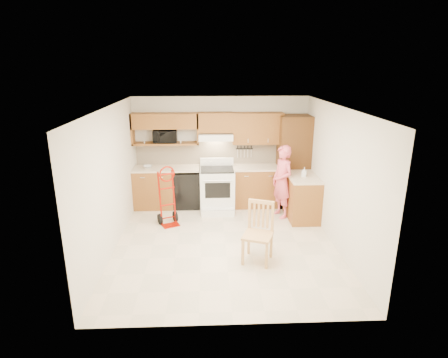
{
  "coord_description": "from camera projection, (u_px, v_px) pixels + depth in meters",
  "views": [
    {
      "loc": [
        -0.29,
        -6.23,
        3.2
      ],
      "look_at": [
        0.0,
        0.5,
        1.1
      ],
      "focal_mm": 29.79,
      "sensor_mm": 36.0,
      "label": 1
    }
  ],
  "objects": [
    {
      "name": "countertop_right",
      "position": [
        257.0,
        167.0,
        8.53
      ],
      "size": [
        1.14,
        0.63,
        0.04
      ],
      "primitive_type": "cube",
      "color": "beige",
      "rests_on": "lower_cab_right"
    },
    {
      "name": "upper_cab_center",
      "position": [
        216.0,
        122.0,
        8.31
      ],
      "size": [
        0.76,
        0.33,
        0.44
      ],
      "primitive_type": "cube",
      "color": "brown",
      "rests_on": "wall_back"
    },
    {
      "name": "upper_cab_left",
      "position": [
        165.0,
        121.0,
        8.25
      ],
      "size": [
        1.5,
        0.33,
        0.34
      ],
      "primitive_type": "cube",
      "color": "brown",
      "rests_on": "wall_back"
    },
    {
      "name": "floor",
      "position": [
        225.0,
        244.0,
        6.91
      ],
      "size": [
        4.0,
        4.5,
        0.02
      ],
      "primitive_type": "cube",
      "color": "beige",
      "rests_on": "ground"
    },
    {
      "name": "knife_strip",
      "position": [
        244.0,
        151.0,
        8.66
      ],
      "size": [
        0.4,
        0.05,
        0.29
      ],
      "primitive_type": null,
      "color": "black",
      "rests_on": "backsplash"
    },
    {
      "name": "dishwasher",
      "position": [
        187.0,
        189.0,
        8.61
      ],
      "size": [
        0.6,
        0.6,
        0.85
      ],
      "primitive_type": "cube",
      "color": "black",
      "rests_on": "ground"
    },
    {
      "name": "hand_truck",
      "position": [
        168.0,
        199.0,
        7.56
      ],
      "size": [
        0.57,
        0.55,
        1.13
      ],
      "primitive_type": null,
      "rotation": [
        0.0,
        0.0,
        0.43
      ],
      "color": "#9A0E00",
      "rests_on": "ground"
    },
    {
      "name": "wall_right",
      "position": [
        338.0,
        178.0,
        6.62
      ],
      "size": [
        0.02,
        4.5,
        2.5
      ],
      "primitive_type": "cube",
      "color": "beige",
      "rests_on": "ground"
    },
    {
      "name": "microwave",
      "position": [
        165.0,
        136.0,
        8.36
      ],
      "size": [
        0.53,
        0.36,
        0.29
      ],
      "primitive_type": "imported",
      "rotation": [
        0.0,
        0.0,
        0.01
      ],
      "color": "black",
      "rests_on": "upper_shelf_mw"
    },
    {
      "name": "upper_cab_right",
      "position": [
        258.0,
        128.0,
        8.39
      ],
      "size": [
        1.14,
        0.33,
        0.7
      ],
      "primitive_type": "cube",
      "color": "brown",
      "rests_on": "wall_back"
    },
    {
      "name": "cab_return_right",
      "position": [
        302.0,
        198.0,
        7.94
      ],
      "size": [
        0.6,
        1.0,
        0.9
      ],
      "primitive_type": "cube",
      "color": "brown",
      "rests_on": "ground"
    },
    {
      "name": "wall_front",
      "position": [
        234.0,
        236.0,
        4.38
      ],
      "size": [
        4.0,
        0.02,
        2.5
      ],
      "primitive_type": "cube",
      "color": "beige",
      "rests_on": "ground"
    },
    {
      "name": "range_hood",
      "position": [
        216.0,
        137.0,
        8.34
      ],
      "size": [
        0.76,
        0.46,
        0.14
      ],
      "primitive_type": "cube",
      "color": "white",
      "rests_on": "wall_back"
    },
    {
      "name": "dining_chair",
      "position": [
        258.0,
        233.0,
        6.14
      ],
      "size": [
        0.61,
        0.63,
        1.02
      ],
      "primitive_type": null,
      "rotation": [
        0.0,
        0.0,
        -0.36
      ],
      "color": "#E3A756",
      "rests_on": "ground"
    },
    {
      "name": "lower_cab_left",
      "position": [
        154.0,
        188.0,
        8.57
      ],
      "size": [
        0.9,
        0.6,
        0.9
      ],
      "primitive_type": "cube",
      "color": "brown",
      "rests_on": "ground"
    },
    {
      "name": "backsplash",
      "position": [
        221.0,
        153.0,
        8.68
      ],
      "size": [
        3.92,
        0.03,
        0.55
      ],
      "primitive_type": "cube",
      "color": "beige",
      "rests_on": "wall_back"
    },
    {
      "name": "upper_shelf_mw",
      "position": [
        166.0,
        143.0,
        8.41
      ],
      "size": [
        1.5,
        0.33,
        0.04
      ],
      "primitive_type": "cube",
      "color": "brown",
      "rests_on": "wall_back"
    },
    {
      "name": "ceiling",
      "position": [
        225.0,
        107.0,
        6.16
      ],
      "size": [
        4.0,
        4.5,
        0.02
      ],
      "primitive_type": "cube",
      "color": "white",
      "rests_on": "ground"
    },
    {
      "name": "wall_left",
      "position": [
        110.0,
        181.0,
        6.45
      ],
      "size": [
        0.02,
        4.5,
        2.5
      ],
      "primitive_type": "cube",
      "color": "beige",
      "rests_on": "ground"
    },
    {
      "name": "countertop_return",
      "position": [
        303.0,
        177.0,
        7.8
      ],
      "size": [
        0.63,
        1.0,
        0.04
      ],
      "primitive_type": "cube",
      "color": "beige",
      "rests_on": "cab_return_right"
    },
    {
      "name": "person",
      "position": [
        282.0,
        182.0,
        7.92
      ],
      "size": [
        0.57,
        0.68,
        1.58
      ],
      "primitive_type": "imported",
      "rotation": [
        0.0,
        0.0,
        -1.18
      ],
      "color": "#E15868",
      "rests_on": "ground"
    },
    {
      "name": "wall_back",
      "position": [
        221.0,
        151.0,
        8.69
      ],
      "size": [
        4.0,
        0.02,
        2.5
      ],
      "primitive_type": "cube",
      "color": "beige",
      "rests_on": "ground"
    },
    {
      "name": "countertop_left",
      "position": [
        166.0,
        168.0,
        8.44
      ],
      "size": [
        1.5,
        0.63,
        0.04
      ],
      "primitive_type": "cube",
      "color": "beige",
      "rests_on": "lower_cab_left"
    },
    {
      "name": "soap_bottle",
      "position": [
        304.0,
        172.0,
        7.73
      ],
      "size": [
        0.12,
        0.12,
        0.2
      ],
      "primitive_type": "imported",
      "rotation": [
        0.0,
        0.0,
        -0.43
      ],
      "color": "white",
      "rests_on": "countertop_return"
    },
    {
      "name": "lower_cab_right",
      "position": [
        257.0,
        187.0,
        8.67
      ],
      "size": [
        1.14,
        0.6,
        0.9
      ],
      "primitive_type": "cube",
      "color": "brown",
      "rests_on": "ground"
    },
    {
      "name": "range",
      "position": [
        217.0,
        186.0,
        8.35
      ],
      "size": [
        0.76,
        1.01,
        1.13
      ],
      "primitive_type": null,
      "color": "white",
      "rests_on": "ground"
    },
    {
      "name": "pantry_tall",
      "position": [
        293.0,
        161.0,
        8.52
      ],
      "size": [
        0.7,
        0.6,
        2.1
      ],
      "primitive_type": "cube",
      "color": "#4F2F11",
      "rests_on": "ground"
    },
    {
      "name": "bowl",
      "position": [
        148.0,
        167.0,
        8.41
      ],
      "size": [
        0.24,
        0.24,
        0.05
      ],
      "primitive_type": "imported",
      "rotation": [
        0.0,
        0.0,
        0.17
      ],
      "color": "white",
      "rests_on": "countertop_left"
    }
  ]
}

